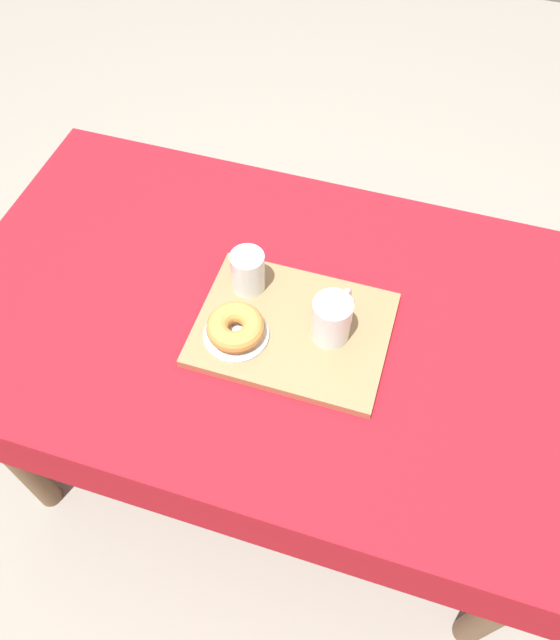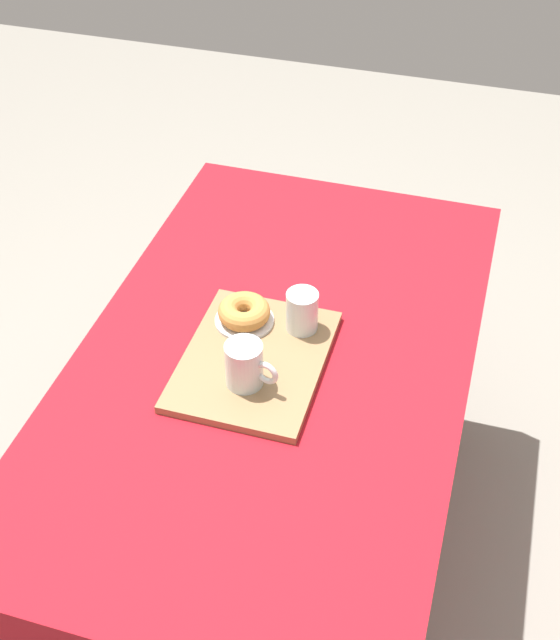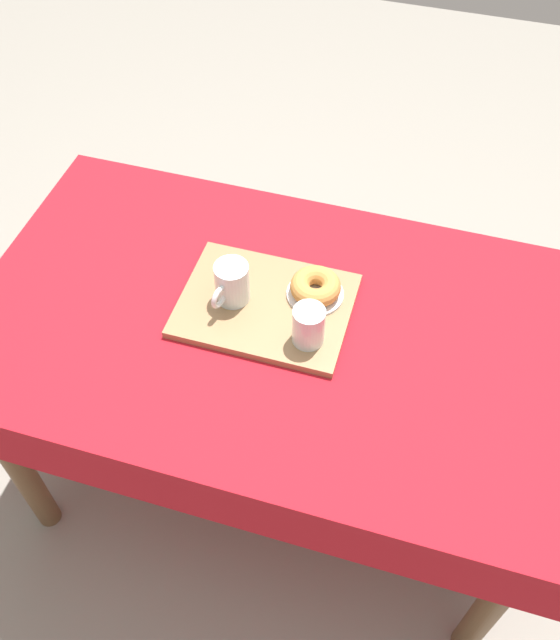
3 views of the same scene
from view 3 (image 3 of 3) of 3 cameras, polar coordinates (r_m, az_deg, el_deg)
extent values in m
plane|color=gray|center=(2.19, -0.15, -12.50)|extent=(6.00, 6.00, 0.00)
cube|color=#A8141E|center=(1.57, -0.21, -0.56)|extent=(1.40, 0.83, 0.03)
cube|color=#A8141E|center=(1.90, 3.37, 7.23)|extent=(1.40, 0.01, 0.14)
cube|color=#A8141E|center=(1.44, -5.03, -15.11)|extent=(1.40, 0.01, 0.14)
cube|color=#A8141E|center=(1.88, -20.97, 2.61)|extent=(0.01, 0.83, 0.14)
cylinder|color=brown|center=(2.06, 18.94, -3.99)|extent=(0.06, 0.06, 0.72)
cylinder|color=brown|center=(2.22, -12.94, 3.24)|extent=(0.06, 0.06, 0.72)
cylinder|color=brown|center=(1.75, 17.27, -20.94)|extent=(0.06, 0.06, 0.72)
cylinder|color=brown|center=(1.93, -20.93, -10.61)|extent=(0.06, 0.06, 0.72)
cube|color=olive|center=(1.57, -1.19, 1.20)|extent=(0.38, 0.29, 0.02)
cylinder|color=silver|center=(1.54, -3.94, 3.09)|extent=(0.08, 0.08, 0.10)
cylinder|color=#5B230A|center=(1.55, -3.92, 2.84)|extent=(0.07, 0.07, 0.07)
torus|color=silver|center=(1.51, -4.99, 1.88)|extent=(0.02, 0.06, 0.05)
cylinder|color=silver|center=(1.47, 2.35, -0.46)|extent=(0.07, 0.07, 0.09)
cylinder|color=silver|center=(1.47, 2.34, -0.73)|extent=(0.06, 0.06, 0.07)
cylinder|color=silver|center=(1.58, 2.89, 2.15)|extent=(0.13, 0.13, 0.01)
torus|color=#BC7F3D|center=(1.56, 2.93, 2.76)|extent=(0.11, 0.11, 0.04)
camera|label=1|loc=(1.71, -0.75, 45.15)|focal=34.39mm
camera|label=2|loc=(1.62, -66.53, 28.18)|focal=47.48mm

